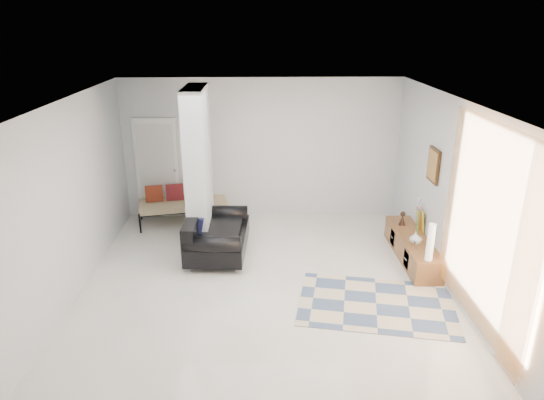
{
  "coord_description": "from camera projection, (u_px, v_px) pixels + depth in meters",
  "views": [
    {
      "loc": [
        -0.05,
        -6.43,
        3.8
      ],
      "look_at": [
        0.14,
        0.6,
        1.2
      ],
      "focal_mm": 32.0,
      "sensor_mm": 36.0,
      "label": 1
    }
  ],
  "objects": [
    {
      "name": "floor",
      "position": [
        264.0,
        288.0,
        7.35
      ],
      "size": [
        6.0,
        6.0,
        0.0
      ],
      "primitive_type": "plane",
      "color": "beige",
      "rests_on": "ground"
    },
    {
      "name": "ceiling",
      "position": [
        263.0,
        102.0,
        6.38
      ],
      "size": [
        6.0,
        6.0,
        0.0
      ],
      "primitive_type": "plane",
      "rotation": [
        3.14,
        0.0,
        0.0
      ],
      "color": "white",
      "rests_on": "wall_back"
    },
    {
      "name": "wall_back",
      "position": [
        262.0,
        149.0,
        9.68
      ],
      "size": [
        6.0,
        0.0,
        6.0
      ],
      "primitive_type": "plane",
      "rotation": [
        1.57,
        0.0,
        0.0
      ],
      "color": "silver",
      "rests_on": "ground"
    },
    {
      "name": "wall_front",
      "position": [
        267.0,
        327.0,
        4.05
      ],
      "size": [
        6.0,
        0.0,
        6.0
      ],
      "primitive_type": "plane",
      "rotation": [
        -1.57,
        0.0,
        0.0
      ],
      "color": "silver",
      "rests_on": "ground"
    },
    {
      "name": "wall_left",
      "position": [
        68.0,
        203.0,
        6.79
      ],
      "size": [
        0.0,
        6.0,
        6.0
      ],
      "primitive_type": "plane",
      "rotation": [
        1.57,
        0.0,
        1.57
      ],
      "color": "silver",
      "rests_on": "ground"
    },
    {
      "name": "wall_right",
      "position": [
        455.0,
        200.0,
        6.94
      ],
      "size": [
        0.0,
        6.0,
        6.0
      ],
      "primitive_type": "plane",
      "rotation": [
        1.57,
        0.0,
        -1.57
      ],
      "color": "silver",
      "rests_on": "ground"
    },
    {
      "name": "partition_column",
      "position": [
        199.0,
        170.0,
        8.34
      ],
      "size": [
        0.35,
        1.2,
        2.8
      ],
      "primitive_type": "cube",
      "color": "silver",
      "rests_on": "floor"
    },
    {
      "name": "hallway_door",
      "position": [
        157.0,
        169.0,
        9.72
      ],
      "size": [
        0.85,
        0.06,
        2.04
      ],
      "primitive_type": "cube",
      "color": "white",
      "rests_on": "floor"
    },
    {
      "name": "curtain",
      "position": [
        486.0,
        229.0,
        5.84
      ],
      "size": [
        0.0,
        2.55,
        2.55
      ],
      "primitive_type": "plane",
      "rotation": [
        1.57,
        0.0,
        1.57
      ],
      "color": "orange",
      "rests_on": "wall_right"
    },
    {
      "name": "wall_art",
      "position": [
        434.0,
        165.0,
        7.69
      ],
      "size": [
        0.04,
        0.45,
        0.55
      ],
      "primitive_type": "cube",
      "color": "#331F0E",
      "rests_on": "wall_right"
    },
    {
      "name": "media_console",
      "position": [
        412.0,
        247.0,
        8.19
      ],
      "size": [
        0.45,
        1.91,
        0.8
      ],
      "color": "brown",
      "rests_on": "floor"
    },
    {
      "name": "loveseat",
      "position": [
        214.0,
        234.0,
        8.33
      ],
      "size": [
        1.05,
        1.68,
        0.76
      ],
      "rotation": [
        0.0,
        0.0,
        -0.06
      ],
      "color": "silver",
      "rests_on": "floor"
    },
    {
      "name": "daybed",
      "position": [
        182.0,
        202.0,
        9.62
      ],
      "size": [
        1.83,
        1.05,
        0.77
      ],
      "rotation": [
        0.0,
        0.0,
        0.2
      ],
      "color": "black",
      "rests_on": "floor"
    },
    {
      "name": "area_rug",
      "position": [
        376.0,
        304.0,
        6.92
      ],
      "size": [
        2.42,
        1.85,
        0.01
      ],
      "primitive_type": "cube",
      "rotation": [
        0.0,
        0.0,
        -0.2
      ],
      "color": "beige",
      "rests_on": "floor"
    },
    {
      "name": "cylinder_lamp",
      "position": [
        431.0,
        242.0,
        7.24
      ],
      "size": [
        0.11,
        0.11,
        0.59
      ],
      "primitive_type": "cylinder",
      "color": "beige",
      "rests_on": "media_console"
    },
    {
      "name": "bronze_figurine",
      "position": [
        402.0,
        218.0,
        8.55
      ],
      "size": [
        0.14,
        0.14,
        0.25
      ],
      "primitive_type": null,
      "rotation": [
        0.0,
        0.0,
        -0.14
      ],
      "color": "#321F16",
      "rests_on": "media_console"
    },
    {
      "name": "vase",
      "position": [
        416.0,
        238.0,
        7.84
      ],
      "size": [
        0.21,
        0.21,
        0.21
      ],
      "primitive_type": "imported",
      "rotation": [
        0.0,
        0.0,
        0.08
      ],
      "color": "silver",
      "rests_on": "media_console"
    }
  ]
}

